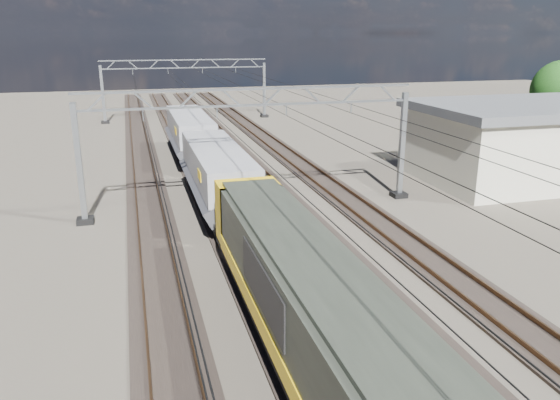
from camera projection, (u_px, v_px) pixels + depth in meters
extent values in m
plane|color=#29251F|center=(270.00, 232.00, 28.78)|extent=(160.00, 160.00, 0.00)
cube|color=black|center=(154.00, 242.00, 27.24)|extent=(2.60, 140.00, 0.12)
cube|color=#543821|center=(139.00, 240.00, 27.01)|extent=(0.08, 140.00, 0.16)
cube|color=#543821|center=(169.00, 237.00, 27.38)|extent=(0.08, 140.00, 0.16)
cube|color=black|center=(233.00, 234.00, 28.25)|extent=(2.60, 140.00, 0.12)
cube|color=#543821|center=(219.00, 232.00, 28.02)|extent=(0.08, 140.00, 0.16)
cube|color=#543821|center=(247.00, 230.00, 28.39)|extent=(0.08, 140.00, 0.16)
cube|color=black|center=(306.00, 227.00, 29.27)|extent=(2.60, 140.00, 0.12)
cube|color=#543821|center=(294.00, 225.00, 29.04)|extent=(0.08, 140.00, 0.16)
cube|color=#543821|center=(319.00, 223.00, 29.40)|extent=(0.08, 140.00, 0.16)
cube|color=black|center=(375.00, 221.00, 30.28)|extent=(2.60, 140.00, 0.12)
cube|color=#543821|center=(363.00, 219.00, 30.05)|extent=(0.08, 140.00, 0.16)
cube|color=#543821|center=(387.00, 217.00, 30.42)|extent=(0.08, 140.00, 0.16)
cube|color=#8E959B|center=(79.00, 165.00, 29.09)|extent=(0.30, 0.30, 6.60)
cube|color=#8E959B|center=(402.00, 146.00, 33.91)|extent=(0.30, 0.30, 6.60)
cube|color=black|center=(85.00, 221.00, 30.01)|extent=(0.90, 0.90, 0.30)
cube|color=black|center=(399.00, 195.00, 34.83)|extent=(0.90, 0.90, 0.30)
cube|color=#8E959B|center=(252.00, 89.00, 30.40)|extent=(19.30, 0.18, 0.12)
cube|color=#8E959B|center=(252.00, 105.00, 30.67)|extent=(19.30, 0.18, 0.12)
cube|color=#8E959B|center=(96.00, 102.00, 28.43)|extent=(1.03, 0.10, 0.94)
cube|color=#8E959B|center=(143.00, 100.00, 29.03)|extent=(1.03, 0.10, 0.94)
cube|color=#8E959B|center=(188.00, 99.00, 29.63)|extent=(1.03, 0.10, 0.94)
cube|color=#8E959B|center=(231.00, 98.00, 30.23)|extent=(1.03, 0.10, 0.94)
cube|color=#8E959B|center=(273.00, 96.00, 30.83)|extent=(1.03, 0.10, 0.94)
cube|color=#8E959B|center=(312.00, 95.00, 31.44)|extent=(1.03, 0.10, 0.94)
cube|color=#8E959B|center=(351.00, 94.00, 32.04)|extent=(1.03, 0.10, 0.94)
cube|color=#8E959B|center=(388.00, 93.00, 32.64)|extent=(1.03, 0.10, 0.94)
cube|color=#8E959B|center=(143.00, 115.00, 29.24)|extent=(0.06, 0.06, 0.65)
cube|color=#8E959B|center=(217.00, 112.00, 30.25)|extent=(0.06, 0.06, 0.65)
cube|color=#8E959B|center=(286.00, 110.00, 31.27)|extent=(0.06, 0.06, 0.65)
cube|color=#8E959B|center=(351.00, 107.00, 32.28)|extent=(0.06, 0.06, 0.65)
cube|color=#8E959B|center=(103.00, 95.00, 62.28)|extent=(0.30, 0.30, 6.60)
cube|color=#8E959B|center=(264.00, 90.00, 67.10)|extent=(0.30, 0.30, 6.60)
cube|color=black|center=(105.00, 122.00, 63.20)|extent=(0.90, 0.90, 0.30)
cube|color=black|center=(264.00, 116.00, 68.02)|extent=(0.90, 0.90, 0.30)
cube|color=#8E959B|center=(185.00, 60.00, 63.59)|extent=(19.30, 0.18, 0.12)
cube|color=#8E959B|center=(185.00, 68.00, 63.86)|extent=(19.30, 0.18, 0.12)
cube|color=#8E959B|center=(111.00, 65.00, 61.62)|extent=(1.03, 0.10, 0.94)
cube|color=#8E959B|center=(133.00, 65.00, 62.22)|extent=(1.03, 0.10, 0.94)
cube|color=#8E959B|center=(154.00, 64.00, 62.82)|extent=(1.03, 0.10, 0.94)
cube|color=#8E959B|center=(175.00, 64.00, 63.42)|extent=(1.03, 0.10, 0.94)
cube|color=#8E959B|center=(195.00, 64.00, 64.02)|extent=(1.03, 0.10, 0.94)
cube|color=#8E959B|center=(215.00, 63.00, 64.63)|extent=(1.03, 0.10, 0.94)
cube|color=#8E959B|center=(235.00, 63.00, 65.23)|extent=(1.03, 0.10, 0.94)
cube|color=#8E959B|center=(254.00, 63.00, 65.83)|extent=(1.03, 0.10, 0.94)
cube|color=#8E959B|center=(133.00, 72.00, 62.43)|extent=(0.06, 0.06, 0.65)
cube|color=#8E959B|center=(168.00, 71.00, 63.44)|extent=(0.06, 0.06, 0.65)
cube|color=#8E959B|center=(202.00, 70.00, 64.46)|extent=(0.06, 0.06, 0.65)
cube|color=#8E959B|center=(236.00, 70.00, 65.47)|extent=(0.06, 0.06, 0.65)
cylinder|color=black|center=(141.00, 111.00, 33.02)|extent=(0.03, 140.00, 0.03)
cylinder|color=black|center=(141.00, 103.00, 32.88)|extent=(0.03, 140.00, 0.03)
cylinder|color=black|center=(207.00, 109.00, 34.04)|extent=(0.03, 140.00, 0.03)
cylinder|color=black|center=(207.00, 101.00, 33.89)|extent=(0.03, 140.00, 0.03)
cylinder|color=black|center=(269.00, 107.00, 35.05)|extent=(0.03, 140.00, 0.03)
cylinder|color=black|center=(269.00, 99.00, 34.90)|extent=(0.03, 140.00, 0.03)
cylinder|color=black|center=(328.00, 105.00, 36.06)|extent=(0.03, 140.00, 0.03)
cylinder|color=black|center=(328.00, 97.00, 35.92)|extent=(0.03, 140.00, 0.03)
cube|color=black|center=(263.00, 273.00, 21.99)|extent=(2.20, 3.60, 0.60)
cube|color=black|center=(315.00, 352.00, 15.89)|extent=(2.65, 20.00, 0.25)
cube|color=black|center=(315.00, 363.00, 16.00)|extent=(2.20, 4.50, 0.75)
cube|color=#252922|center=(316.00, 308.00, 15.47)|extent=(2.65, 17.00, 2.60)
cube|color=yellow|center=(271.00, 346.00, 15.43)|extent=(0.04, 17.00, 0.60)
cube|color=yellow|center=(359.00, 333.00, 16.11)|extent=(0.04, 17.00, 0.60)
cube|color=black|center=(261.00, 288.00, 15.95)|extent=(0.05, 5.00, 1.40)
cube|color=black|center=(348.00, 277.00, 16.64)|extent=(0.05, 5.00, 1.40)
cube|color=#252922|center=(317.00, 264.00, 15.07)|extent=(2.25, 18.00, 0.15)
cube|color=yellow|center=(248.00, 212.00, 23.86)|extent=(2.65, 1.80, 2.60)
cube|color=yellow|center=(244.00, 195.00, 24.59)|extent=(2.60, 0.46, 1.52)
cube|color=black|center=(231.00, 193.00, 24.52)|extent=(0.85, 0.08, 0.75)
cube|color=black|center=(255.00, 191.00, 24.80)|extent=(0.85, 0.08, 0.75)
cylinder|color=black|center=(225.00, 234.00, 25.16)|extent=(0.36, 0.50, 0.36)
cylinder|color=black|center=(261.00, 231.00, 25.60)|extent=(0.36, 0.50, 0.36)
cylinder|color=white|center=(231.00, 222.00, 24.96)|extent=(0.20, 0.08, 0.20)
cylinder|color=white|center=(256.00, 220.00, 25.26)|extent=(0.20, 0.08, 0.20)
cube|color=black|center=(232.00, 221.00, 28.18)|extent=(2.20, 2.60, 0.55)
cube|color=black|center=(207.00, 178.00, 36.48)|extent=(2.20, 2.60, 0.55)
cube|color=black|center=(218.00, 191.00, 32.22)|extent=(2.40, 13.00, 0.20)
cube|color=gray|center=(217.00, 163.00, 31.72)|extent=(2.80, 12.00, 1.80)
cube|color=#414248|center=(202.00, 185.00, 31.84)|extent=(1.48, 12.00, 1.36)
cube|color=#414248|center=(234.00, 183.00, 32.33)|extent=(1.48, 12.00, 1.36)
cube|color=yellow|center=(199.00, 175.00, 28.56)|extent=(0.04, 1.20, 0.50)
cube|color=black|center=(198.00, 162.00, 41.27)|extent=(2.20, 2.60, 0.55)
cube|color=black|center=(185.00, 140.00, 49.57)|extent=(2.20, 2.60, 0.55)
cube|color=black|center=(191.00, 146.00, 45.31)|extent=(2.40, 13.00, 0.20)
cube|color=gray|center=(190.00, 125.00, 44.81)|extent=(2.80, 12.00, 1.80)
cube|color=#414248|center=(179.00, 141.00, 44.94)|extent=(1.48, 12.00, 1.36)
cube|color=#414248|center=(202.00, 139.00, 45.42)|extent=(1.48, 12.00, 1.36)
cube|color=yellow|center=(175.00, 131.00, 41.66)|extent=(0.04, 1.20, 0.50)
cube|color=beige|center=(546.00, 144.00, 39.18)|extent=(18.00, 10.00, 4.80)
cube|color=slate|center=(551.00, 106.00, 38.39)|extent=(18.60, 10.60, 0.60)
cylinder|color=#3B2C1A|center=(556.00, 129.00, 48.74)|extent=(0.70, 0.70, 3.74)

